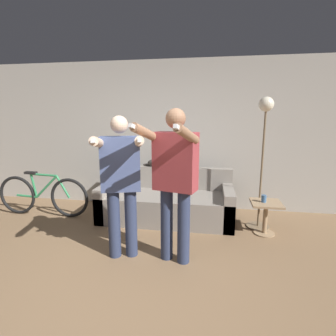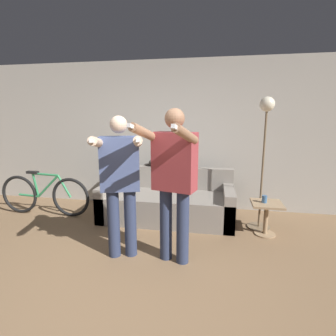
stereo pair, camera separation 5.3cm
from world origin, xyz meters
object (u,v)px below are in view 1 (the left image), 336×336
at_px(person_left, 121,178).
at_px(floor_lamp, 264,137).
at_px(couch, 167,203).
at_px(cat, 157,163).
at_px(person_right, 175,175).
at_px(side_table, 266,211).
at_px(bicycle, 43,196).
at_px(cup, 264,199).

distance_m(person_left, floor_lamp, 2.10).
bearing_deg(person_left, couch, 59.45).
bearing_deg(floor_lamp, cat, 164.33).
height_order(couch, person_left, person_left).
xyz_separation_m(couch, cat, (-0.23, 0.34, 0.60)).
height_order(cat, floor_lamp, floor_lamp).
relative_size(person_right, floor_lamp, 0.90).
relative_size(couch, side_table, 4.47).
xyz_separation_m(cat, bicycle, (-1.83, -0.55, -0.52)).
height_order(cat, bicycle, cat).
height_order(side_table, cup, cup).
bearing_deg(side_table, floor_lamp, 102.48).
relative_size(floor_lamp, bicycle, 1.18).
height_order(side_table, bicycle, bicycle).
bearing_deg(person_right, cup, 53.89).
height_order(person_left, cup, person_left).
distance_m(couch, side_table, 1.51).
xyz_separation_m(person_right, cup, (1.13, 0.91, -0.49)).
distance_m(couch, bicycle, 2.07).
distance_m(cat, side_table, 1.90).
xyz_separation_m(cat, cup, (1.65, -0.69, -0.34)).
distance_m(side_table, bicycle, 3.53).
height_order(floor_lamp, cup, floor_lamp).
distance_m(couch, person_left, 1.46).
bearing_deg(cat, person_left, -92.98).
bearing_deg(person_left, floor_lamp, 16.69).
xyz_separation_m(couch, cup, (1.43, -0.35, 0.26)).
bearing_deg(floor_lamp, couch, 175.23).
relative_size(couch, floor_lamp, 1.10).
xyz_separation_m(person_right, side_table, (1.16, 0.91, -0.68)).
bearing_deg(bicycle, couch, 5.67).
height_order(couch, bicycle, couch).
relative_size(cup, bicycle, 0.06).
bearing_deg(bicycle, side_table, -2.28).
bearing_deg(couch, bicycle, -174.33).
xyz_separation_m(couch, person_left, (-0.31, -1.25, 0.69)).
distance_m(person_right, cat, 1.69).
xyz_separation_m(person_left, cup, (1.74, 0.91, -0.44)).
height_order(floor_lamp, side_table, floor_lamp).
bearing_deg(cup, floor_lamp, 93.10).
xyz_separation_m(floor_lamp, cup, (0.01, -0.23, -0.84)).
distance_m(floor_lamp, side_table, 1.05).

